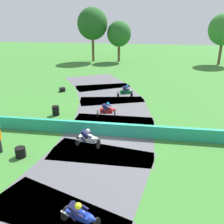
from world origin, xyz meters
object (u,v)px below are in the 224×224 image
object	(u,v)px
motorcycle_chase_white	(88,138)
tire_stack_mid_b	(56,111)
motorcycle_lead_blue	(80,215)
tire_stack_far	(62,90)
motorcycle_fourth_green	(126,91)
tire_stack_mid_a	(20,152)
motorcycle_trailing_red	(107,110)

from	to	relation	value
motorcycle_chase_white	tire_stack_mid_b	size ratio (longest dim) A/B	2.13
motorcycle_lead_blue	tire_stack_far	size ratio (longest dim) A/B	2.55
motorcycle_lead_blue	motorcycle_chase_white	xyz separation A→B (m)	(-1.25, 6.23, 0.01)
motorcycle_chase_white	motorcycle_fourth_green	size ratio (longest dim) A/B	0.99
tire_stack_mid_a	motorcycle_fourth_green	bearing A→B (deg)	68.33
motorcycle_chase_white	tire_stack_mid_b	bearing A→B (deg)	129.19
motorcycle_chase_white	tire_stack_far	size ratio (longest dim) A/B	2.59
tire_stack_mid_b	tire_stack_far	size ratio (longest dim) A/B	1.21
motorcycle_lead_blue	motorcycle_chase_white	bearing A→B (deg)	101.38
motorcycle_chase_white	tire_stack_mid_a	size ratio (longest dim) A/B	2.84
tire_stack_mid_a	motorcycle_trailing_red	bearing A→B (deg)	59.66
motorcycle_lead_blue	tire_stack_mid_a	xyz separation A→B (m)	(-4.89, 4.53, -0.34)
motorcycle_fourth_green	tire_stack_far	bearing A→B (deg)	170.72
motorcycle_lead_blue	motorcycle_chase_white	world-z (taller)	motorcycle_chase_white
motorcycle_chase_white	tire_stack_mid_a	xyz separation A→B (m)	(-3.63, -1.70, -0.35)
motorcycle_chase_white	tire_stack_mid_b	world-z (taller)	motorcycle_chase_white
tire_stack_mid_b	tire_stack_far	distance (m)	7.04
motorcycle_trailing_red	tire_stack_mid_a	xyz separation A→B (m)	(-3.93, -6.72, -0.35)
motorcycle_fourth_green	tire_stack_far	distance (m)	7.18
tire_stack_far	motorcycle_lead_blue	bearing A→B (deg)	-68.39
motorcycle_lead_blue	tire_stack_mid_a	world-z (taller)	motorcycle_lead_blue
tire_stack_mid_a	tire_stack_far	size ratio (longest dim) A/B	0.91
motorcycle_lead_blue	motorcycle_trailing_red	world-z (taller)	motorcycle_trailing_red
motorcycle_chase_white	tire_stack_far	bearing A→B (deg)	116.56
motorcycle_trailing_red	tire_stack_mid_b	size ratio (longest dim) A/B	2.13
motorcycle_chase_white	motorcycle_fourth_green	world-z (taller)	motorcycle_fourth_green
motorcycle_fourth_green	tire_stack_mid_a	size ratio (longest dim) A/B	2.87
motorcycle_chase_white	motorcycle_lead_blue	bearing A→B (deg)	-78.62
motorcycle_fourth_green	motorcycle_trailing_red	bearing A→B (deg)	-99.54
motorcycle_fourth_green	tire_stack_mid_b	xyz separation A→B (m)	(-5.22, -5.64, -0.25)
motorcycle_chase_white	motorcycle_fourth_green	xyz separation A→B (m)	(1.23, 10.53, 0.00)
motorcycle_chase_white	motorcycle_trailing_red	distance (m)	5.03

